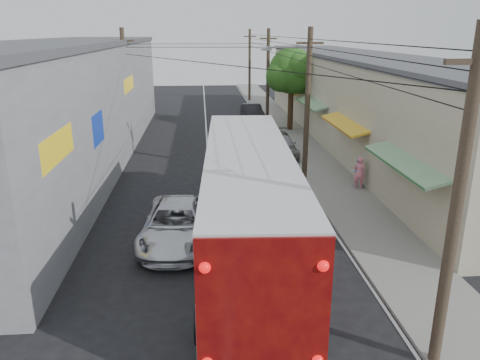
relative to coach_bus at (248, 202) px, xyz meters
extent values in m
plane|color=black|center=(-1.21, -4.11, -2.05)|extent=(120.00, 120.00, 0.00)
cube|color=slate|center=(5.29, 15.89, -1.99)|extent=(3.00, 80.00, 0.12)
cube|color=#BDB396|center=(9.79, 17.89, 0.95)|extent=(6.00, 40.00, 6.00)
cube|color=#4C4C51|center=(9.79, 17.89, 4.05)|extent=(6.20, 40.00, 0.30)
cube|color=#197125|center=(6.49, 1.89, 0.85)|extent=(1.39, 6.00, 0.46)
cube|color=orange|center=(6.49, 9.89, 0.85)|extent=(1.39, 6.00, 0.46)
cube|color=#197125|center=(6.49, 17.89, 0.85)|extent=(1.39, 6.00, 0.46)
cube|color=orange|center=(6.49, 25.89, 0.85)|extent=(1.39, 6.00, 0.46)
cube|color=#197125|center=(6.49, 33.89, 0.85)|extent=(1.39, 6.00, 0.46)
cube|color=gray|center=(-9.71, 13.89, 1.45)|extent=(7.00, 36.00, 7.00)
cube|color=#4C4C51|center=(-9.71, 13.89, 5.05)|extent=(7.20, 36.00, 0.30)
cube|color=yellow|center=(-6.26, -0.11, 2.15)|extent=(0.12, 3.50, 1.00)
cube|color=#1433A5|center=(-6.26, 5.89, 1.55)|extent=(0.12, 2.20, 1.40)
cube|color=yellow|center=(-6.26, 15.89, 2.45)|extent=(0.12, 4.00, 0.90)
cylinder|color=#473828|center=(3.99, -6.11, 1.95)|extent=(0.28, 0.28, 8.00)
cube|color=#473828|center=(3.99, -6.11, 5.15)|extent=(1.40, 0.12, 0.12)
cylinder|color=#473828|center=(3.99, 8.89, 1.95)|extent=(0.28, 0.28, 8.00)
cube|color=#473828|center=(3.99, 8.89, 5.15)|extent=(1.40, 0.12, 0.12)
cylinder|color=#473828|center=(3.99, 23.89, 1.95)|extent=(0.28, 0.28, 8.00)
cube|color=#473828|center=(3.99, 23.89, 5.15)|extent=(1.40, 0.12, 0.12)
cylinder|color=#473828|center=(3.99, 38.89, 1.95)|extent=(0.28, 0.28, 8.00)
cube|color=#473828|center=(3.99, 38.89, 5.15)|extent=(1.40, 0.12, 0.12)
cylinder|color=#473828|center=(-6.41, 15.89, 1.95)|extent=(0.28, 0.28, 8.00)
cube|color=#473828|center=(-6.41, 15.89, 5.15)|extent=(1.40, 0.12, 0.12)
cylinder|color=#59595E|center=(2.89, 8.89, 4.95)|extent=(2.20, 0.10, 0.10)
cube|color=#59595E|center=(1.79, 8.89, 4.85)|extent=(0.50, 0.18, 0.12)
cylinder|color=#3F2B19|center=(5.59, 21.89, -0.05)|extent=(0.44, 0.44, 4.00)
sphere|color=#1B4B14|center=(5.59, 21.89, 2.75)|extent=(3.60, 3.60, 3.60)
sphere|color=#1B4B14|center=(6.59, 22.49, 2.15)|extent=(2.60, 2.60, 2.60)
sphere|color=#1B4B14|center=(4.69, 21.49, 2.35)|extent=(2.40, 2.40, 2.40)
sphere|color=#1B4B14|center=(5.99, 20.89, 3.15)|extent=(2.20, 2.20, 2.20)
sphere|color=#1B4B14|center=(5.29, 22.79, 2.95)|extent=(2.00, 2.00, 2.00)
cube|color=silver|center=(-0.01, -0.11, -0.75)|extent=(3.53, 13.71, 2.15)
cube|color=black|center=(0.02, 0.45, 0.84)|extent=(3.43, 11.45, 1.13)
cube|color=silver|center=(-0.01, -0.11, 1.63)|extent=(3.53, 13.71, 0.57)
cube|color=maroon|center=(-0.36, -6.92, 0.21)|extent=(2.81, 0.24, 3.28)
sphere|color=red|center=(0.83, -7.02, -1.03)|extent=(0.25, 0.25, 0.25)
sphere|color=red|center=(-1.55, -6.89, 1.23)|extent=(0.25, 0.25, 0.25)
sphere|color=red|center=(0.83, -7.02, 1.23)|extent=(0.25, 0.25, 0.25)
cylinder|color=black|center=(-1.66, -4.79, -1.49)|extent=(0.40, 1.15, 1.13)
cylinder|color=black|center=(1.16, -4.94, -1.49)|extent=(0.40, 1.15, 1.13)
cylinder|color=black|center=(-1.24, 3.35, -1.49)|extent=(0.40, 1.15, 1.13)
cylinder|color=black|center=(1.58, 3.20, -1.49)|extent=(0.40, 1.15, 1.13)
cylinder|color=black|center=(-1.16, 5.05, -1.49)|extent=(0.40, 1.15, 1.13)
cylinder|color=black|center=(1.67, 4.90, -1.49)|extent=(0.40, 1.15, 1.13)
imported|color=silver|center=(-2.61, 1.34, -1.30)|extent=(2.88, 5.59, 1.51)
imported|color=gray|center=(3.39, 13.89, -1.32)|extent=(2.14, 5.09, 1.47)
imported|color=#242429|center=(3.39, 21.69, -1.41)|extent=(1.97, 3.95, 1.29)
imported|color=black|center=(3.05, 26.85, -1.33)|extent=(1.91, 4.50, 1.44)
imported|color=pink|center=(6.34, 6.78, -1.11)|extent=(0.71, 0.60, 1.65)
imported|color=#99B9DF|center=(6.39, 7.16, -1.17)|extent=(0.87, 0.76, 1.52)
camera|label=1|loc=(-1.52, -15.28, 5.73)|focal=35.00mm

